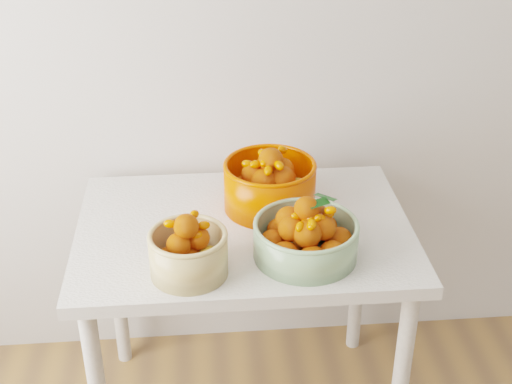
% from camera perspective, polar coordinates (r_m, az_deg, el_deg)
% --- Properties ---
extents(table, '(1.00, 0.70, 0.75)m').
position_cam_1_polar(table, '(2.19, -0.95, -4.86)').
color(table, silver).
rests_on(table, ground).
extents(bowl_cream, '(0.26, 0.26, 0.18)m').
position_cam_1_polar(bowl_cream, '(1.91, -5.43, -4.78)').
color(bowl_cream, tan).
rests_on(bowl_cream, table).
extents(bowl_green, '(0.34, 0.34, 0.19)m').
position_cam_1_polar(bowl_green, '(1.97, 4.02, -3.57)').
color(bowl_green, '#89AD7F').
rests_on(bowl_green, table).
extents(bowl_orange, '(0.38, 0.38, 0.21)m').
position_cam_1_polar(bowl_orange, '(2.19, 1.14, 0.64)').
color(bowl_orange, '#E93D00').
rests_on(bowl_orange, table).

